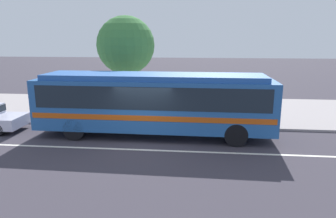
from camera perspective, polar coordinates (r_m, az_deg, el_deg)
ground_plane at (r=13.83m, az=-4.51°, el=-6.32°), size 120.00×120.00×0.00m
sidewalk_slab at (r=20.03m, az=-1.21°, el=-0.02°), size 60.00×8.00×0.12m
lane_stripe_center at (r=13.09m, az=-5.14°, el=-7.46°), size 56.00×0.16×0.01m
transit_bus at (r=14.45m, az=-2.56°, el=1.58°), size 10.97×2.58×2.94m
pedestrian_waiting_near_sign at (r=16.27m, az=0.17°, el=0.71°), size 0.45×0.45×1.69m
pedestrian_walking_along_curb at (r=17.52m, az=3.12°, el=1.68°), size 0.48×0.48×1.73m
bus_stop_sign at (r=16.41m, az=15.93°, el=2.42°), size 0.16×0.43×2.45m
street_tree_near_stop at (r=19.24m, az=-7.75°, el=11.47°), size 3.49×3.49×5.74m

